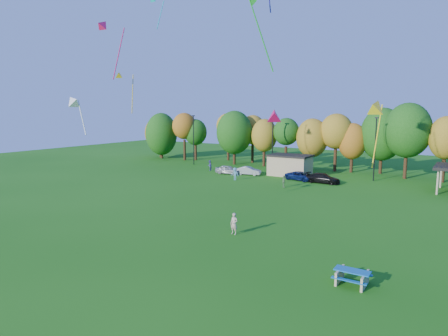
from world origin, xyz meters
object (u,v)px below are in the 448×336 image
Objects in this scene: picnic_table at (352,276)px; car_d at (323,178)px; car_a at (228,170)px; car_c at (301,176)px; car_b at (249,171)px; kite_flyer at (234,224)px.

picnic_table is 33.00m from car_d.
car_a reaches higher than car_c.
car_c is at bearing -104.36° from car_b.
car_a is 11.86m from car_c.
kite_flyer is 27.08m from car_c.
car_a is at bearing 95.31° from car_b.
car_b reaches higher than car_c.
car_b is 0.82× the size of car_d.
car_a is (-27.39, 30.28, 0.19)m from picnic_table.
picnic_table is 0.52× the size of car_b.
car_c is at bearing 84.76° from car_d.
picnic_table is 34.76m from car_c.
car_a reaches higher than car_b.
kite_flyer reaches higher than car_b.
car_c reaches higher than picnic_table.
car_c is at bearing -91.22° from car_a.
car_c is (11.83, 0.80, -0.07)m from car_a.
car_c is (8.69, -0.23, -0.02)m from car_b.
kite_flyer is (-10.74, 4.43, 0.38)m from picnic_table.
kite_flyer is 0.39× the size of car_c.
car_a is at bearing 92.84° from car_d.
car_a reaches higher than picnic_table.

